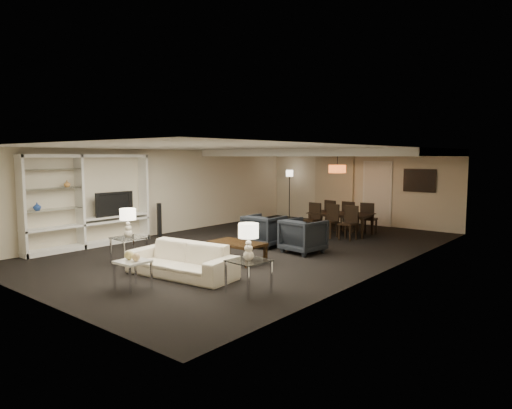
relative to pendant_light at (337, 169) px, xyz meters
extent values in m
plane|color=black|center=(-0.30, -3.50, -1.92)|extent=(11.00, 11.00, 0.00)
cube|color=silver|center=(-0.30, -3.50, 0.58)|extent=(7.00, 11.00, 0.02)
cube|color=beige|center=(-0.30, 2.00, -0.67)|extent=(7.00, 0.02, 2.50)
cube|color=beige|center=(-0.30, -9.00, -0.67)|extent=(7.00, 0.02, 2.50)
cube|color=beige|center=(-3.80, -3.50, -0.67)|extent=(0.02, 11.00, 2.50)
cube|color=beige|center=(3.20, -3.50, -0.67)|extent=(0.02, 11.00, 2.50)
cube|color=silver|center=(-0.30, 0.00, 0.48)|extent=(7.00, 4.00, 0.20)
cube|color=beige|center=(-1.20, 1.92, -0.72)|extent=(1.50, 0.12, 2.40)
cube|color=silver|center=(0.40, 1.97, -0.87)|extent=(0.90, 0.05, 2.10)
cube|color=#142D38|center=(1.80, 1.96, -0.37)|extent=(0.95, 0.04, 0.65)
cylinder|color=#D8591E|center=(0.00, 0.00, 0.00)|extent=(0.52, 0.52, 0.24)
imported|color=beige|center=(0.34, -6.53, -1.60)|extent=(2.29, 1.13, 0.64)
imported|color=black|center=(-0.26, -3.23, -1.51)|extent=(0.92, 0.94, 0.82)
imported|color=black|center=(0.94, -3.23, -1.51)|extent=(0.98, 1.00, 0.82)
sphere|color=#CDBA6D|center=(0.24, -7.63, -1.34)|extent=(0.16, 0.16, 0.16)
sphere|color=#E6BB7A|center=(0.44, -7.63, -1.35)|extent=(0.14, 0.14, 0.14)
imported|color=black|center=(-3.58, -5.47, -0.86)|extent=(1.09, 0.14, 0.63)
imported|color=#2549A3|center=(-3.61, -7.41, -0.77)|extent=(0.17, 0.17, 0.18)
imported|color=#C18240|center=(-3.61, -6.67, -0.28)|extent=(0.16, 0.16, 0.16)
cube|color=black|center=(-3.50, -4.00, -1.44)|extent=(0.13, 0.13, 0.97)
imported|color=black|center=(0.34, -0.38, -1.60)|extent=(1.91, 1.21, 0.63)
camera|label=1|loc=(6.92, -12.22, 0.37)|focal=32.00mm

